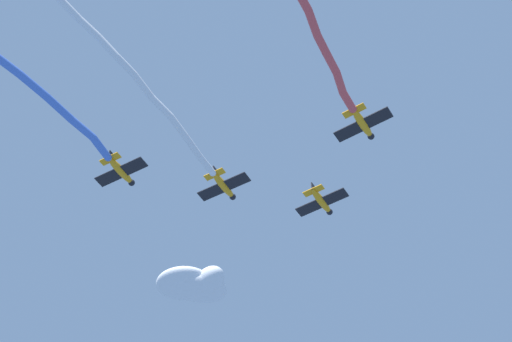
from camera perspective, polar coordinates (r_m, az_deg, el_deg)
name	(u,v)px	position (r m, az deg, el deg)	size (l,w,h in m)	color
airplane_lead	(322,202)	(77.34, 5.80, -2.69)	(6.66, 5.07, 1.64)	orange
airplane_left_wing	(224,186)	(75.34, -2.87, -1.31)	(6.66, 5.09, 1.64)	orange
smoke_trail_left_wing	(144,89)	(70.76, -9.87, 7.09)	(4.51, 24.72, 5.63)	white
airplane_right_wing	(363,124)	(70.90, 9.38, 4.13)	(6.67, 5.07, 1.64)	orange
smoke_trail_right_wing	(310,13)	(64.80, 4.75, 13.70)	(9.21, 22.56, 3.19)	#DB4C4C
airplane_slot	(121,171)	(74.95, -11.81, -0.01)	(6.65, 5.09, 1.64)	orange
smoke_trail_slot	(5,70)	(70.34, -21.23, 8.30)	(3.93, 29.07, 2.09)	#4C75DB
cloud_west	(195,285)	(110.66, -5.39, -9.93)	(13.85, 13.90, 3.88)	white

